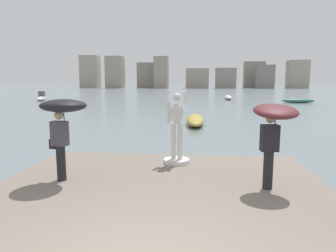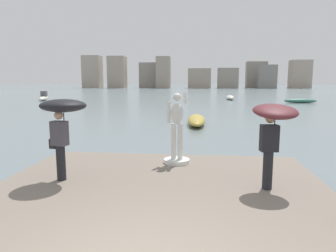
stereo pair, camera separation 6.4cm
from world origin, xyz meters
TOP-DOWN VIEW (x-y plane):
  - ground_plane at (0.00, 40.00)m, footprint 400.00×400.00m
  - pier at (0.00, 1.76)m, footprint 7.88×9.51m
  - statue_white_figure at (0.24, 5.45)m, footprint 0.78×0.95m
  - onlooker_left at (-2.41, 3.58)m, footprint 1.30×1.31m
  - onlooker_right at (2.54, 3.46)m, footprint 1.09×1.12m
  - boat_near at (0.77, 16.42)m, footprint 1.18×4.68m
  - boat_mid at (14.11, 37.51)m, footprint 4.13×1.24m
  - boat_far at (-21.88, 39.44)m, footprint 2.51×5.02m
  - boat_rightward at (5.77, 44.10)m, footprint 1.15×4.36m
  - distant_skyline at (-3.53, 121.32)m, footprint 92.44×12.42m

SIDE VIEW (x-z plane):
  - ground_plane at x=0.00m, z-range 0.00..0.00m
  - pier at x=0.00m, z-range 0.00..0.40m
  - boat_mid at x=14.11m, z-range 0.00..0.58m
  - boat_near at x=0.77m, z-range 0.00..0.61m
  - boat_rightward at x=5.77m, z-range 0.00..0.67m
  - boat_far at x=-21.88m, z-range -0.21..1.16m
  - statue_white_figure at x=0.24m, z-range 0.18..2.31m
  - onlooker_right at x=2.54m, z-range 0.93..2.91m
  - onlooker_left at x=-2.41m, z-range 1.03..3.06m
  - distant_skyline at x=-3.53m, z-range -1.22..12.13m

